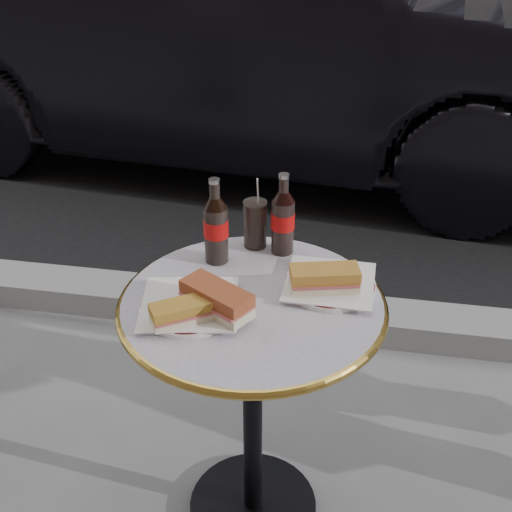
% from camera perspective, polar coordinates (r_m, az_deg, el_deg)
% --- Properties ---
extents(ground, '(80.00, 80.00, 0.00)m').
position_cam_1_polar(ground, '(1.98, -0.27, -21.58)').
color(ground, gray).
rests_on(ground, ground).
extents(asphalt_road, '(40.00, 8.00, 0.00)m').
position_cam_1_polar(asphalt_road, '(6.39, 8.10, 16.26)').
color(asphalt_road, black).
rests_on(asphalt_road, ground).
extents(curb, '(40.00, 0.20, 0.12)m').
position_cam_1_polar(curb, '(2.60, 3.29, -5.16)').
color(curb, gray).
rests_on(curb, ground).
extents(bistro_table, '(0.62, 0.62, 0.73)m').
position_cam_1_polar(bistro_table, '(1.71, -0.30, -14.06)').
color(bistro_table, '#BAB2C4').
rests_on(bistro_table, ground).
extents(plate_left, '(0.23, 0.23, 0.01)m').
position_cam_1_polar(plate_left, '(1.45, -5.92, -4.49)').
color(plate_left, white).
rests_on(plate_left, bistro_table).
extents(plate_right, '(0.26, 0.26, 0.01)m').
position_cam_1_polar(plate_right, '(1.53, 6.56, -2.55)').
color(plate_right, white).
rests_on(plate_right, bistro_table).
extents(sandwich_left_a, '(0.14, 0.12, 0.05)m').
position_cam_1_polar(sandwich_left_a, '(1.38, -6.64, -5.09)').
color(sandwich_left_a, '#AF7D2C').
rests_on(sandwich_left_a, plate_left).
extents(sandwich_left_b, '(0.18, 0.15, 0.06)m').
position_cam_1_polar(sandwich_left_b, '(1.40, -3.51, -3.93)').
color(sandwich_left_b, brown).
rests_on(sandwich_left_b, plate_left).
extents(sandwich_right, '(0.17, 0.11, 0.05)m').
position_cam_1_polar(sandwich_right, '(1.48, 6.10, -2.14)').
color(sandwich_right, '#B87B2E').
rests_on(sandwich_right, plate_right).
extents(cola_bottle_left, '(0.08, 0.08, 0.22)m').
position_cam_1_polar(cola_bottle_left, '(1.57, -3.60, 3.14)').
color(cola_bottle_left, black).
rests_on(cola_bottle_left, bistro_table).
extents(cola_bottle_right, '(0.08, 0.08, 0.22)m').
position_cam_1_polar(cola_bottle_right, '(1.61, 2.42, 3.76)').
color(cola_bottle_right, black).
rests_on(cola_bottle_right, bistro_table).
extents(cola_glass, '(0.07, 0.07, 0.13)m').
position_cam_1_polar(cola_glass, '(1.66, -0.08, 2.87)').
color(cola_glass, black).
rests_on(cola_glass, bistro_table).
extents(parked_car, '(2.07, 4.75, 1.52)m').
position_cam_1_polar(parked_car, '(4.00, -0.64, 19.03)').
color(parked_car, black).
rests_on(parked_car, ground).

